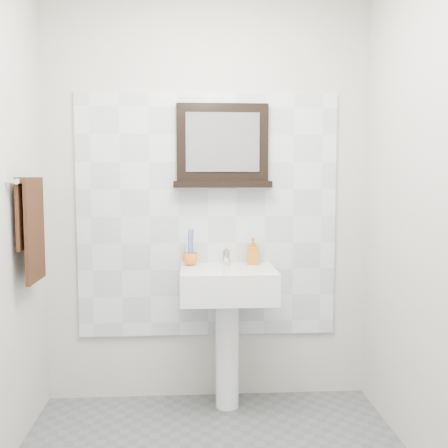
# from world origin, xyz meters

# --- Properties ---
(back_wall) EXTENTS (2.00, 0.01, 2.50)m
(back_wall) POSITION_xyz_m (0.00, 1.10, 1.25)
(back_wall) COLOR beige
(back_wall) RESTS_ON ground
(front_wall) EXTENTS (2.00, 0.01, 2.50)m
(front_wall) POSITION_xyz_m (0.00, -1.10, 1.25)
(front_wall) COLOR beige
(front_wall) RESTS_ON ground
(splashback) EXTENTS (1.60, 0.02, 1.50)m
(splashback) POSITION_xyz_m (0.00, 1.09, 1.15)
(splashback) COLOR silver
(splashback) RESTS_ON back_wall
(pedestal_sink) EXTENTS (0.55, 0.44, 0.96)m
(pedestal_sink) POSITION_xyz_m (0.11, 0.87, 0.68)
(pedestal_sink) COLOR white
(pedestal_sink) RESTS_ON ground
(toothbrush_cup) EXTENTS (0.10, 0.10, 0.07)m
(toothbrush_cup) POSITION_xyz_m (-0.11, 0.99, 0.90)
(toothbrush_cup) COLOR orange
(toothbrush_cup) RESTS_ON pedestal_sink
(toothbrushes) EXTENTS (0.05, 0.04, 0.21)m
(toothbrushes) POSITION_xyz_m (-0.11, 1.00, 0.98)
(toothbrushes) COLOR white
(toothbrushes) RESTS_ON toothbrush_cup
(soap_dispenser) EXTENTS (0.08, 0.08, 0.16)m
(soap_dispenser) POSITION_xyz_m (0.27, 1.01, 0.94)
(soap_dispenser) COLOR #BE4816
(soap_dispenser) RESTS_ON pedestal_sink
(framed_mirror) EXTENTS (0.60, 0.11, 0.51)m
(framed_mirror) POSITION_xyz_m (0.09, 1.06, 1.57)
(framed_mirror) COLOR black
(framed_mirror) RESTS_ON back_wall
(towel_bar) EXTENTS (0.07, 0.40, 0.03)m
(towel_bar) POSITION_xyz_m (-0.95, 0.65, 1.37)
(towel_bar) COLOR silver
(towel_bar) RESTS_ON left_wall
(hand_towel) EXTENTS (0.06, 0.30, 0.55)m
(hand_towel) POSITION_xyz_m (-0.94, 0.65, 1.16)
(hand_towel) COLOR #311A0D
(hand_towel) RESTS_ON towel_bar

